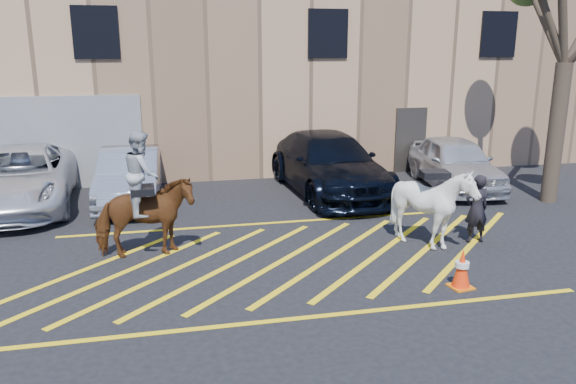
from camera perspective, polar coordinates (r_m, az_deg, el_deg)
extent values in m
plane|color=black|center=(11.72, -0.88, -6.47)|extent=(90.00, 90.00, 0.00)
imported|color=silver|center=(16.61, -25.67, 1.31)|extent=(3.06, 5.98, 1.61)
imported|color=#9B9EA9|center=(16.08, -15.74, 1.57)|extent=(1.67, 4.53, 1.48)
imported|color=black|center=(16.59, 4.16, 2.89)|extent=(2.78, 6.07, 1.72)
imported|color=silver|center=(17.84, 16.59, 2.88)|extent=(2.43, 4.78, 1.56)
imported|color=black|center=(12.95, 18.61, -1.62)|extent=(0.57, 0.38, 1.53)
cube|color=tan|center=(22.83, -7.09, 12.69)|extent=(32.00, 10.00, 7.00)
cube|color=black|center=(17.78, -18.96, 15.09)|extent=(1.30, 0.08, 1.50)
cube|color=black|center=(18.42, 4.07, 15.76)|extent=(1.30, 0.08, 1.50)
cube|color=black|center=(20.92, 20.61, 14.76)|extent=(1.30, 0.08, 1.50)
cube|color=#38332D|center=(19.72, 12.32, 5.18)|extent=(1.10, 0.08, 2.20)
cube|color=yellow|center=(11.42, -21.90, -8.13)|extent=(4.20, 4.20, 0.01)
cube|color=yellow|center=(11.28, -16.60, -7.94)|extent=(4.20, 4.20, 0.01)
cube|color=yellow|center=(11.23, -11.21, -7.68)|extent=(4.20, 4.20, 0.01)
cube|color=yellow|center=(11.29, -5.84, -7.35)|extent=(4.20, 4.20, 0.01)
cube|color=yellow|center=(11.44, -0.58, -6.96)|extent=(4.20, 4.20, 0.01)
cube|color=yellow|center=(11.69, 4.50, -6.54)|extent=(4.20, 4.20, 0.01)
cube|color=yellow|center=(12.02, 9.33, -6.09)|extent=(4.20, 4.20, 0.01)
cube|color=yellow|center=(12.43, 13.86, -5.62)|extent=(4.20, 4.20, 0.01)
cube|color=yellow|center=(12.92, 18.06, -5.16)|extent=(4.20, 4.20, 0.01)
cube|color=yellow|center=(13.76, -2.71, -3.22)|extent=(9.50, 0.12, 0.01)
cube|color=yellow|center=(9.22, 2.69, -12.54)|extent=(9.50, 0.12, 0.01)
imported|color=brown|center=(11.76, -14.37, -2.55)|extent=(2.02, 0.99, 1.67)
imported|color=#A1A5AB|center=(11.53, -14.66, 1.85)|extent=(0.68, 0.86, 1.70)
cube|color=black|center=(11.61, -14.55, 0.19)|extent=(0.48, 0.58, 0.14)
imported|color=white|center=(12.31, 14.47, -1.46)|extent=(1.73, 1.87, 1.81)
cube|color=black|center=(12.14, 14.68, 1.76)|extent=(0.63, 0.55, 0.14)
cube|color=orange|center=(10.70, 17.11, -9.17)|extent=(0.43, 0.43, 0.03)
cone|color=#FF330A|center=(10.57, 17.25, -7.35)|extent=(0.32, 0.32, 0.70)
cylinder|color=silver|center=(10.54, 17.28, -7.05)|extent=(0.25, 0.25, 0.10)
cylinder|color=#443729|center=(17.01, 25.58, 5.36)|extent=(0.44, 0.44, 3.80)
cylinder|color=#483A2C|center=(17.50, 24.69, 15.26)|extent=(0.33, 1.88, 2.34)
cylinder|color=#443929|center=(16.49, 24.99, 15.50)|extent=(1.40, 0.20, 2.39)
cylinder|color=#493B2C|center=(16.37, 26.12, 16.65)|extent=(1.16, 0.77, 3.11)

